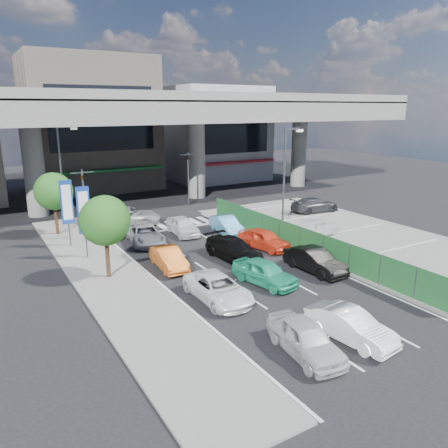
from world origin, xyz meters
TOP-DOWN VIEW (x-y plane):
  - ground at (0.00, 0.00)m, footprint 120.00×120.00m
  - parking_lot at (11.00, 2.00)m, footprint 12.00×28.00m
  - sidewalk_left at (-7.00, 4.00)m, footprint 4.00×30.00m
  - fence_run at (5.30, 1.00)m, footprint 0.16×22.00m
  - expressway at (0.00, 22.00)m, footprint 64.00×14.00m
  - building_center at (0.00, 32.97)m, footprint 14.00×10.90m
  - building_east at (16.00, 31.97)m, footprint 12.00×10.90m
  - traffic_light_left at (-6.20, 12.00)m, footprint 1.60×1.24m
  - traffic_light_right at (5.50, 19.00)m, footprint 1.60×1.24m
  - street_lamp_right at (7.17, 6.00)m, footprint 1.65×0.22m
  - street_lamp_left at (-6.33, 18.00)m, footprint 1.65×0.22m
  - signboard_near at (-7.20, 7.99)m, footprint 0.80×0.14m
  - signboard_far at (-7.60, 10.99)m, footprint 0.80×0.14m
  - tree_near at (-7.00, 4.00)m, footprint 2.80×2.80m
  - tree_far at (-7.80, 14.50)m, footprint 2.80×2.80m
  - van_white_back_left at (-2.69, -7.73)m, footprint 2.11×4.19m
  - hatch_white_back_mid at (-0.37, -7.87)m, footprint 1.90×4.14m
  - sedan_white_mid_left at (-3.12, -1.68)m, footprint 2.09×4.52m
  - taxi_teal_mid at (0.11, -1.17)m, footprint 2.38×4.24m
  - hatch_black_mid_right at (3.74, -1.21)m, footprint 1.59×4.23m
  - taxi_orange_left at (-3.42, 3.75)m, footprint 1.60×3.92m
  - sedan_black_mid at (0.80, 3.09)m, footprint 2.24×4.81m
  - taxi_orange_right at (3.74, 3.90)m, footprint 2.48×4.25m
  - wagon_silver_front_left at (-2.80, 9.27)m, footprint 2.78×4.90m
  - sedan_white_front_mid at (0.47, 9.86)m, footprint 1.92×4.11m
  - kei_truck_front_right at (3.52, 8.52)m, footprint 1.91×4.13m
  - crossing_wagon_silver at (-2.19, 14.70)m, footprint 5.87×4.40m
  - parked_sedan_white at (8.67, 4.07)m, footprint 4.39×2.51m
  - parked_sedan_dgrey at (14.03, 10.11)m, footprint 4.79×2.48m
  - traffic_cone at (7.56, 3.77)m, footprint 0.41×0.41m

SIDE VIEW (x-z plane):
  - ground at x=0.00m, z-range 0.00..0.00m
  - parking_lot at x=11.00m, z-range 0.00..0.06m
  - sidewalk_left at x=-7.00m, z-range 0.00..0.12m
  - traffic_cone at x=7.56m, z-range 0.06..0.80m
  - sedan_white_mid_left at x=-3.12m, z-range 0.00..1.25m
  - taxi_orange_left at x=-3.42m, z-range 0.00..1.27m
  - wagon_silver_front_left at x=-2.80m, z-range 0.00..1.29m
  - kei_truck_front_right at x=3.52m, z-range 0.00..1.31m
  - hatch_white_back_mid at x=-0.37m, z-range 0.00..1.31m
  - sedan_black_mid at x=0.80m, z-range 0.00..1.36m
  - taxi_orange_right at x=3.74m, z-range 0.00..1.36m
  - sedan_white_front_mid at x=0.47m, z-range 0.00..1.36m
  - taxi_teal_mid at x=0.11m, z-range 0.00..1.36m
  - van_white_back_left at x=-2.69m, z-range 0.00..1.37m
  - hatch_black_mid_right at x=3.74m, z-range 0.00..1.38m
  - parked_sedan_dgrey at x=14.03m, z-range 0.06..1.39m
  - crossing_wagon_silver at x=-2.19m, z-range 0.00..1.48m
  - parked_sedan_white at x=8.67m, z-range 0.06..1.47m
  - fence_run at x=5.30m, z-range 0.00..1.80m
  - signboard_near at x=-7.20m, z-range 0.71..5.41m
  - signboard_far at x=-7.60m, z-range 0.71..5.41m
  - tree_near at x=-7.00m, z-range 0.99..5.79m
  - tree_far at x=-7.80m, z-range 0.99..5.79m
  - traffic_light_left at x=-6.20m, z-range 1.34..6.54m
  - traffic_light_right at x=5.50m, z-range 1.34..6.54m
  - street_lamp_right at x=7.17m, z-range 0.77..8.77m
  - street_lamp_left at x=-6.33m, z-range 0.77..8.77m
  - building_east at x=16.00m, z-range -0.01..11.99m
  - building_center at x=0.00m, z-range -0.01..14.99m
  - expressway at x=0.00m, z-range 3.39..14.14m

